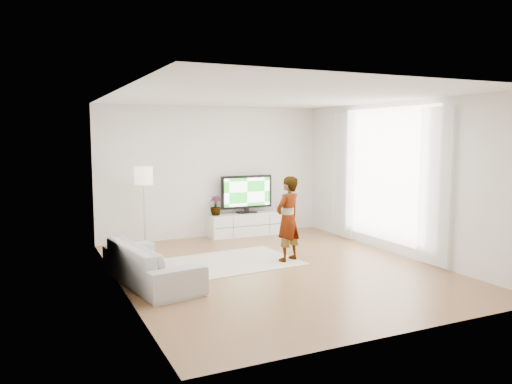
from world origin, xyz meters
name	(u,v)px	position (x,y,z in m)	size (l,w,h in m)	color
floor	(276,269)	(0.00, 0.00, 0.00)	(6.00, 6.00, 0.00)	#956B43
ceiling	(277,96)	(0.00, 0.00, 2.80)	(6.00, 6.00, 0.00)	white
wall_left	(119,191)	(-2.50, 0.00, 1.40)	(0.02, 6.00, 2.80)	silver
wall_right	(398,179)	(2.50, 0.00, 1.40)	(0.02, 6.00, 2.80)	silver
wall_back	(213,172)	(0.00, 3.00, 1.40)	(5.00, 0.02, 2.80)	silver
wall_front	(405,209)	(0.00, -3.00, 1.40)	(5.00, 0.02, 2.80)	silver
window	(387,175)	(2.48, 0.30, 1.45)	(0.01, 2.60, 2.50)	white
curtain_near	(435,187)	(2.40, -1.00, 1.35)	(0.04, 0.70, 2.60)	white
curtain_far	(343,175)	(2.40, 1.60, 1.35)	(0.04, 0.70, 2.60)	white
media_console	(247,224)	(0.70, 2.76, 0.24)	(1.74, 0.49, 0.49)	white
television	(247,193)	(0.70, 2.79, 0.94)	(1.18, 0.23, 0.82)	black
game_console	(278,206)	(1.46, 2.76, 0.59)	(0.07, 0.15, 0.20)	white
potted_plant	(216,206)	(-0.04, 2.77, 0.70)	(0.23, 0.23, 0.41)	#3F7238
rug	(231,262)	(-0.52, 0.70, 0.01)	(2.21, 1.59, 0.01)	beige
player	(288,219)	(0.41, 0.36, 0.75)	(0.54, 0.35, 1.48)	#334772
sofa	(151,263)	(-2.05, 0.08, 0.30)	(2.07, 0.81, 0.60)	#A7A7A2
floor_lamp	(144,179)	(-1.62, 2.48, 1.34)	(0.35, 0.35, 1.58)	silver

